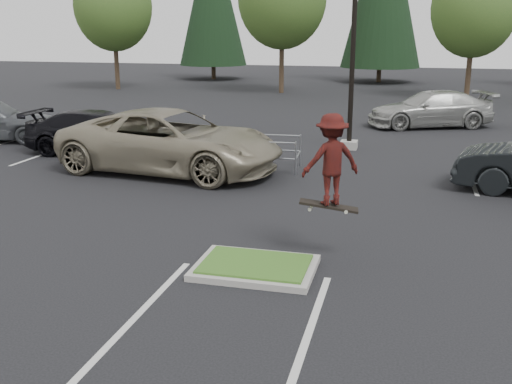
% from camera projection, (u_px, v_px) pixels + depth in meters
% --- Properties ---
extents(ground, '(120.00, 120.00, 0.00)m').
position_uv_depth(ground, '(255.00, 271.00, 11.10)').
color(ground, black).
rests_on(ground, ground).
extents(grass_median, '(2.20, 1.60, 0.16)m').
position_uv_depth(grass_median, '(255.00, 267.00, 11.08)').
color(grass_median, '#9C9791').
rests_on(grass_median, ground).
extents(stall_lines, '(22.62, 17.60, 0.01)m').
position_uv_depth(stall_lines, '(262.00, 185.00, 17.05)').
color(stall_lines, silver).
rests_on(stall_lines, ground).
extents(light_pole, '(0.70, 0.60, 10.12)m').
position_uv_depth(light_pole, '(354.00, 21.00, 20.97)').
color(light_pole, '#9C9791').
rests_on(light_pole, ground).
extents(decid_a, '(5.44, 5.44, 8.91)m').
position_uv_depth(decid_a, '(113.00, 9.00, 41.96)').
color(decid_a, '#38281C').
rests_on(decid_a, ground).
extents(decid_b, '(5.89, 5.89, 9.64)m').
position_uv_depth(decid_b, '(282.00, 0.00, 39.43)').
color(decid_b, '#38281C').
rests_on(decid_b, ground).
extents(decid_c, '(5.12, 5.12, 8.38)m').
position_uv_depth(decid_c, '(474.00, 12.00, 36.12)').
color(decid_c, '#38281C').
rests_on(decid_c, ground).
extents(cart_corral, '(3.74, 1.57, 1.04)m').
position_uv_depth(cart_corral, '(229.00, 148.00, 19.07)').
color(cart_corral, '#989BA0').
rests_on(cart_corral, ground).
extents(skateboarder, '(1.29, 1.11, 1.87)m').
position_uv_depth(skateboarder, '(330.00, 160.00, 11.23)').
color(skateboarder, black).
rests_on(skateboarder, ground).
extents(car_l_tan, '(7.26, 4.01, 1.93)m').
position_uv_depth(car_l_tan, '(171.00, 141.00, 18.46)').
color(car_l_tan, gray).
rests_on(car_l_tan, ground).
extents(car_l_black, '(5.30, 2.25, 1.53)m').
position_uv_depth(car_l_black, '(99.00, 133.00, 21.13)').
color(car_l_black, black).
rests_on(car_l_black, ground).
extents(car_far_silver, '(5.98, 4.13, 1.61)m').
position_uv_depth(car_far_silver, '(432.00, 109.00, 26.84)').
color(car_far_silver, '#A4A59F').
rests_on(car_far_silver, ground).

